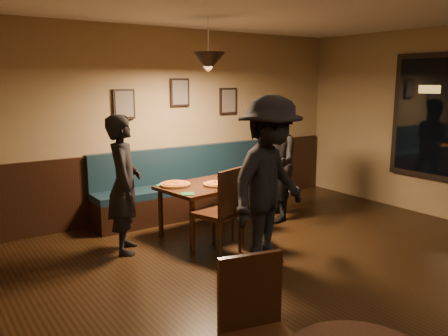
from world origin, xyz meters
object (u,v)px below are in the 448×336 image
(dining_table, at_px, (209,209))
(soda_glass, at_px, (260,178))
(chair_near_left, at_px, (217,211))
(diner_right, at_px, (273,164))
(tabasco_bottle, at_px, (242,176))
(diner_left, at_px, (124,184))
(chair_near_right, at_px, (249,211))
(diner_front, at_px, (270,183))
(booth_bench, at_px, (190,182))

(dining_table, relative_size, soda_glass, 9.43)
(dining_table, height_order, chair_near_left, chair_near_left)
(diner_right, distance_m, tabasco_bottle, 0.64)
(tabasco_bottle, bearing_deg, dining_table, 168.41)
(chair_near_left, distance_m, soda_glass, 1.01)
(diner_left, relative_size, soda_glass, 12.22)
(chair_near_right, bearing_deg, diner_left, 167.24)
(chair_near_left, height_order, chair_near_right, chair_near_left)
(diner_left, bearing_deg, soda_glass, -76.82)
(tabasco_bottle, bearing_deg, chair_near_right, -117.99)
(chair_near_left, distance_m, diner_front, 0.79)
(booth_bench, xyz_separation_m, chair_near_right, (-0.04, -1.53, -0.08))
(chair_near_right, xyz_separation_m, diner_right, (0.90, 0.61, 0.42))
(chair_near_right, height_order, diner_right, diner_right)
(soda_glass, bearing_deg, chair_near_right, -144.22)
(diner_left, xyz_separation_m, diner_front, (1.13, -1.30, 0.12))
(booth_bench, xyz_separation_m, diner_left, (-1.42, -0.90, 0.32))
(chair_near_right, relative_size, diner_front, 0.45)
(diner_right, bearing_deg, tabasco_bottle, -57.88)
(diner_left, relative_size, diner_right, 0.98)
(diner_right, bearing_deg, chair_near_right, -31.97)
(chair_near_left, bearing_deg, diner_right, 5.82)
(chair_near_left, distance_m, diner_left, 1.13)
(booth_bench, xyz_separation_m, soda_glass, (0.36, -1.25, 0.25))
(diner_left, xyz_separation_m, diner_right, (2.28, -0.03, 0.02))
(dining_table, bearing_deg, chair_near_left, -123.92)
(diner_right, height_order, diner_front, diner_front)
(diner_front, relative_size, soda_glass, 13.95)
(chair_near_right, bearing_deg, soda_glass, 47.89)
(diner_left, bearing_deg, tabasco_bottle, -69.85)
(chair_near_left, relative_size, diner_right, 0.62)
(dining_table, relative_size, diner_right, 0.75)
(dining_table, bearing_deg, tabasco_bottle, -19.69)
(dining_table, bearing_deg, diner_right, -8.58)
(booth_bench, height_order, diner_left, diner_left)
(dining_table, xyz_separation_m, diner_right, (1.10, -0.01, 0.50))
(soda_glass, bearing_deg, diner_right, 32.51)
(diner_front, bearing_deg, diner_right, 29.68)
(dining_table, xyz_separation_m, diner_left, (-1.17, 0.02, 0.48))
(tabasco_bottle, bearing_deg, diner_front, -113.69)
(chair_near_right, distance_m, tabasco_bottle, 0.67)
(tabasco_bottle, bearing_deg, diner_right, 8.09)
(diner_front, bearing_deg, chair_near_left, 96.53)
(booth_bench, distance_m, diner_left, 1.71)
(chair_near_right, height_order, diner_front, diner_front)
(chair_near_left, height_order, tabasco_bottle, chair_near_left)
(dining_table, distance_m, chair_near_left, 0.76)
(diner_right, bearing_deg, chair_near_left, -41.20)
(dining_table, height_order, soda_glass, soda_glass)
(dining_table, height_order, tabasco_bottle, tabasco_bottle)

